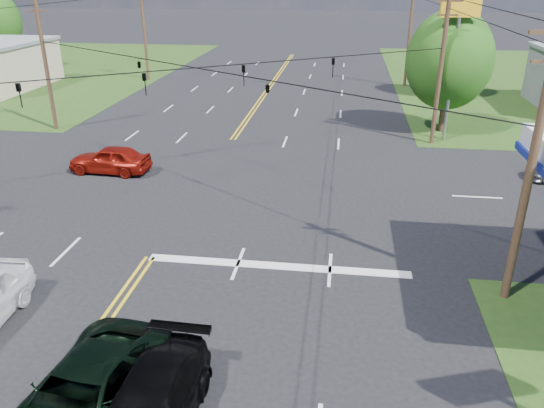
# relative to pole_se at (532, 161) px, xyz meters

# --- Properties ---
(ground) EXTENTS (280.00, 280.00, 0.00)m
(ground) POSITION_rel_pole_se_xyz_m (-13.00, 9.00, -4.92)
(ground) COLOR black
(ground) RESTS_ON ground
(stop_bar) EXTENTS (10.00, 0.50, 0.02)m
(stop_bar) POSITION_rel_pole_se_xyz_m (-8.00, 1.00, -4.92)
(stop_bar) COLOR silver
(stop_bar) RESTS_ON ground
(pole_se) EXTENTS (1.60, 0.28, 9.50)m
(pole_se) POSITION_rel_pole_se_xyz_m (0.00, 0.00, 0.00)
(pole_se) COLOR #482B1E
(pole_se) RESTS_ON ground
(pole_nw) EXTENTS (1.60, 0.28, 9.50)m
(pole_nw) POSITION_rel_pole_se_xyz_m (-26.00, 18.00, 0.00)
(pole_nw) COLOR #482B1E
(pole_nw) RESTS_ON ground
(pole_ne) EXTENTS (1.60, 0.28, 9.50)m
(pole_ne) POSITION_rel_pole_se_xyz_m (0.00, 18.00, 0.00)
(pole_ne) COLOR #482B1E
(pole_ne) RESTS_ON ground
(pole_left_far) EXTENTS (1.60, 0.28, 10.00)m
(pole_left_far) POSITION_rel_pole_se_xyz_m (-26.00, 37.00, 0.25)
(pole_left_far) COLOR #482B1E
(pole_left_far) RESTS_ON ground
(pole_right_far) EXTENTS (1.60, 0.28, 10.00)m
(pole_right_far) POSITION_rel_pole_se_xyz_m (0.00, 37.00, 0.25)
(pole_right_far) COLOR #482B1E
(pole_right_far) RESTS_ON ground
(span_wire_signals) EXTENTS (26.00, 18.00, 1.13)m
(span_wire_signals) POSITION_rel_pole_se_xyz_m (-13.00, 9.00, 1.08)
(span_wire_signals) COLOR black
(span_wire_signals) RESTS_ON ground
(power_lines) EXTENTS (26.04, 100.00, 0.64)m
(power_lines) POSITION_rel_pole_se_xyz_m (-13.00, 7.00, 3.68)
(power_lines) COLOR black
(power_lines) RESTS_ON ground
(tree_right_a) EXTENTS (5.70, 5.70, 8.18)m
(tree_right_a) POSITION_rel_pole_se_xyz_m (1.00, 21.00, -0.05)
(tree_right_a) COLOR #482B1E
(tree_right_a) RESTS_ON ground
(tree_right_b) EXTENTS (4.94, 4.94, 7.09)m
(tree_right_b) POSITION_rel_pole_se_xyz_m (3.50, 33.00, -0.70)
(tree_right_b) COLOR #482B1E
(tree_right_b) RESTS_ON ground
(pickup_dkgreen) EXTENTS (3.31, 5.95, 1.58)m
(pickup_dkgreen) POSITION_rel_pole_se_xyz_m (-11.69, -7.14, -4.13)
(pickup_dkgreen) COLOR black
(pickup_dkgreen) RESTS_ON ground
(sedan_red) EXTENTS (4.53, 2.00, 1.52)m
(sedan_red) POSITION_rel_pole_se_xyz_m (-18.45, 10.00, -4.16)
(sedan_red) COLOR maroon
(sedan_red) RESTS_ON ground
(polesign_ne) EXTENTS (2.46, 0.62, 8.94)m
(polesign_ne) POSITION_rel_pole_se_xyz_m (0.90, 19.00, 2.17)
(polesign_ne) COLOR #A5A5AA
(polesign_ne) RESTS_ON ground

